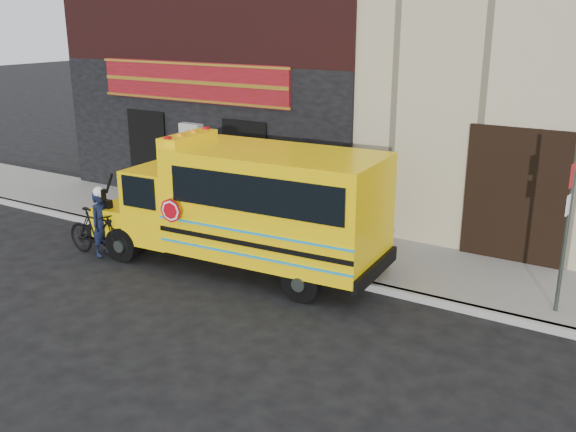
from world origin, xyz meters
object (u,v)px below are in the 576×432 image
(bicycle, at_px, (98,233))
(cyclist, at_px, (102,225))
(sign_pole, at_px, (567,223))
(school_bus, at_px, (250,204))

(bicycle, bearing_deg, cyclist, -63.52)
(bicycle, height_order, cyclist, cyclist)
(bicycle, relative_size, cyclist, 1.25)
(sign_pole, xyz_separation_m, bicycle, (-9.73, -2.22, -1.29))
(sign_pole, bearing_deg, bicycle, -167.13)
(school_bus, relative_size, sign_pole, 2.06)
(school_bus, xyz_separation_m, sign_pole, (6.25, 1.00, 0.36))
(school_bus, relative_size, bicycle, 3.65)
(bicycle, xyz_separation_m, cyclist, (0.10, 0.05, 0.19))
(school_bus, bearing_deg, bicycle, -160.57)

